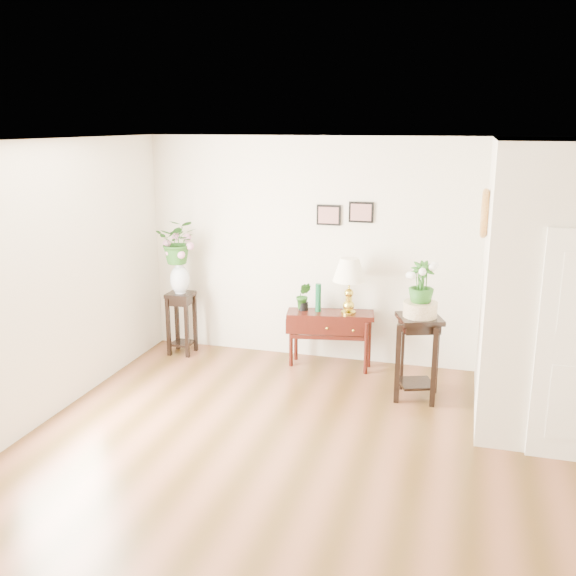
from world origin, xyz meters
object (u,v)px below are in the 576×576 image
at_px(table_lamp, 349,286).
at_px(plant_stand_a, 182,323).
at_px(console_table, 330,339).
at_px(plant_stand_b, 418,357).

xyz_separation_m(table_lamp, plant_stand_a, (-2.19, -0.06, -0.64)).
xyz_separation_m(console_table, plant_stand_b, (1.11, -0.65, 0.12)).
distance_m(console_table, plant_stand_b, 1.30).
xyz_separation_m(table_lamp, plant_stand_b, (0.89, -0.65, -0.59)).
relative_size(console_table, plant_stand_a, 1.28).
xyz_separation_m(console_table, table_lamp, (0.22, 0.00, 0.70)).
height_order(plant_stand_a, plant_stand_b, plant_stand_b).
distance_m(console_table, plant_stand_a, 1.97).
bearing_deg(table_lamp, plant_stand_b, -36.01).
relative_size(console_table, table_lamp, 1.52).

